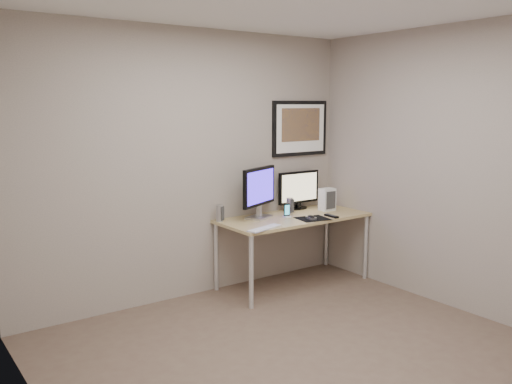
{
  "coord_description": "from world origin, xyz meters",
  "views": [
    {
      "loc": [
        -2.53,
        -2.9,
        1.89
      ],
      "look_at": [
        0.34,
        1.1,
        1.08
      ],
      "focal_mm": 38.0,
      "sensor_mm": 36.0,
      "label": 1
    }
  ],
  "objects_px": {
    "phone_dock": "(287,211)",
    "keyboard": "(265,228)",
    "desk": "(294,223)",
    "speaker_right": "(290,206)",
    "monitor_tv": "(299,189)",
    "monitor_large": "(259,190)",
    "framed_art": "(300,128)",
    "fan_unit": "(327,199)",
    "speaker_left": "(220,213)"
  },
  "relations": [
    {
      "from": "framed_art",
      "to": "keyboard",
      "type": "relative_size",
      "value": 1.83
    },
    {
      "from": "framed_art",
      "to": "fan_unit",
      "type": "relative_size",
      "value": 3.06
    },
    {
      "from": "desk",
      "to": "framed_art",
      "type": "height_order",
      "value": "framed_art"
    },
    {
      "from": "desk",
      "to": "phone_dock",
      "type": "distance_m",
      "value": 0.17
    },
    {
      "from": "monitor_tv",
      "to": "monitor_large",
      "type": "bearing_deg",
      "value": -167.65
    },
    {
      "from": "desk",
      "to": "fan_unit",
      "type": "distance_m",
      "value": 0.54
    },
    {
      "from": "speaker_right",
      "to": "speaker_left",
      "type": "bearing_deg",
      "value": 166.29
    },
    {
      "from": "monitor_large",
      "to": "monitor_tv",
      "type": "xyz_separation_m",
      "value": [
        0.64,
        0.14,
        -0.06
      ]
    },
    {
      "from": "desk",
      "to": "keyboard",
      "type": "relative_size",
      "value": 3.89
    },
    {
      "from": "monitor_large",
      "to": "phone_dock",
      "type": "relative_size",
      "value": 3.68
    },
    {
      "from": "monitor_tv",
      "to": "speaker_right",
      "type": "height_order",
      "value": "monitor_tv"
    },
    {
      "from": "keyboard",
      "to": "fan_unit",
      "type": "distance_m",
      "value": 1.14
    },
    {
      "from": "desk",
      "to": "speaker_left",
      "type": "distance_m",
      "value": 0.81
    },
    {
      "from": "framed_art",
      "to": "speaker_left",
      "type": "xyz_separation_m",
      "value": [
        -1.11,
        -0.09,
        -0.81
      ]
    },
    {
      "from": "desk",
      "to": "speaker_right",
      "type": "xyz_separation_m",
      "value": [
        0.06,
        0.14,
        0.15
      ]
    },
    {
      "from": "desk",
      "to": "fan_unit",
      "type": "relative_size",
      "value": 6.53
    },
    {
      "from": "speaker_left",
      "to": "keyboard",
      "type": "xyz_separation_m",
      "value": [
        0.17,
        -0.53,
        -0.08
      ]
    },
    {
      "from": "framed_art",
      "to": "speaker_left",
      "type": "height_order",
      "value": "framed_art"
    },
    {
      "from": "monitor_tv",
      "to": "speaker_left",
      "type": "height_order",
      "value": "monitor_tv"
    },
    {
      "from": "fan_unit",
      "to": "phone_dock",
      "type": "bearing_deg",
      "value": -174.58
    },
    {
      "from": "speaker_left",
      "to": "keyboard",
      "type": "relative_size",
      "value": 0.41
    },
    {
      "from": "monitor_tv",
      "to": "fan_unit",
      "type": "xyz_separation_m",
      "value": [
        0.21,
        -0.24,
        -0.1
      ]
    },
    {
      "from": "desk",
      "to": "speaker_left",
      "type": "height_order",
      "value": "speaker_left"
    },
    {
      "from": "speaker_left",
      "to": "fan_unit",
      "type": "relative_size",
      "value": 0.69
    },
    {
      "from": "phone_dock",
      "to": "keyboard",
      "type": "relative_size",
      "value": 0.36
    },
    {
      "from": "speaker_right",
      "to": "phone_dock",
      "type": "relative_size",
      "value": 1.17
    },
    {
      "from": "monitor_tv",
      "to": "desk",
      "type": "bearing_deg",
      "value": -136.56
    },
    {
      "from": "monitor_large",
      "to": "keyboard",
      "type": "bearing_deg",
      "value": -143.39
    },
    {
      "from": "speaker_right",
      "to": "phone_dock",
      "type": "bearing_deg",
      "value": -143.93
    },
    {
      "from": "framed_art",
      "to": "fan_unit",
      "type": "height_order",
      "value": "framed_art"
    },
    {
      "from": "fan_unit",
      "to": "desk",
      "type": "bearing_deg",
      "value": -174.19
    },
    {
      "from": "speaker_left",
      "to": "phone_dock",
      "type": "relative_size",
      "value": 1.15
    },
    {
      "from": "phone_dock",
      "to": "fan_unit",
      "type": "bearing_deg",
      "value": 11.44
    },
    {
      "from": "keyboard",
      "to": "fan_unit",
      "type": "relative_size",
      "value": 1.68
    },
    {
      "from": "monitor_tv",
      "to": "phone_dock",
      "type": "relative_size",
      "value": 3.68
    },
    {
      "from": "speaker_left",
      "to": "speaker_right",
      "type": "relative_size",
      "value": 0.99
    },
    {
      "from": "phone_dock",
      "to": "monitor_large",
      "type": "bearing_deg",
      "value": 157.61
    },
    {
      "from": "framed_art",
      "to": "speaker_left",
      "type": "bearing_deg",
      "value": -175.31
    },
    {
      "from": "framed_art",
      "to": "monitor_tv",
      "type": "distance_m",
      "value": 0.67
    },
    {
      "from": "speaker_right",
      "to": "phone_dock",
      "type": "height_order",
      "value": "speaker_right"
    },
    {
      "from": "framed_art",
      "to": "speaker_right",
      "type": "height_order",
      "value": "framed_art"
    },
    {
      "from": "phone_dock",
      "to": "fan_unit",
      "type": "relative_size",
      "value": 0.6
    },
    {
      "from": "speaker_right",
      "to": "fan_unit",
      "type": "height_order",
      "value": "fan_unit"
    },
    {
      "from": "monitor_large",
      "to": "monitor_tv",
      "type": "distance_m",
      "value": 0.66
    },
    {
      "from": "monitor_tv",
      "to": "speaker_right",
      "type": "bearing_deg",
      "value": -150.0
    },
    {
      "from": "desk",
      "to": "monitor_large",
      "type": "xyz_separation_m",
      "value": [
        -0.34,
        0.14,
        0.36
      ]
    },
    {
      "from": "keyboard",
      "to": "monitor_large",
      "type": "bearing_deg",
      "value": 45.39
    },
    {
      "from": "phone_dock",
      "to": "keyboard",
      "type": "height_order",
      "value": "phone_dock"
    },
    {
      "from": "speaker_left",
      "to": "fan_unit",
      "type": "distance_m",
      "value": 1.28
    },
    {
      "from": "fan_unit",
      "to": "monitor_tv",
      "type": "bearing_deg",
      "value": 132.35
    }
  ]
}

